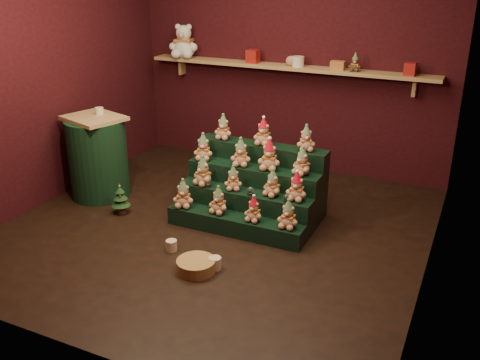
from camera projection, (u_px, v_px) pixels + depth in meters
The scene contains 41 objects.
ground at pixel (216, 228), 5.34m from camera, with size 4.00×4.00×0.00m, color black.
back_wall at pixel (291, 56), 6.53m from camera, with size 4.00×0.10×2.80m, color black.
front_wall at pixel (48, 159), 3.09m from camera, with size 4.00×0.10×2.80m, color black.
left_wall at pixel (41, 71), 5.62m from camera, with size 0.10×4.00×2.80m, color black.
right_wall at pixel (455, 115), 4.01m from camera, with size 0.10×4.00×2.80m, color black.
back_shelf at pixel (286, 67), 6.42m from camera, with size 3.60×0.26×0.24m.
riser_tier_front at pixel (235, 225), 5.21m from camera, with size 1.40×0.22×0.18m, color black.
riser_tier_midfront at pixel (244, 208), 5.36m from camera, with size 1.40×0.22×0.36m, color black.
riser_tier_midback at pixel (253, 192), 5.51m from camera, with size 1.40×0.22×0.54m, color black.
riser_tier_back at pixel (262, 176), 5.66m from camera, with size 1.40×0.22×0.72m, color black.
teddy_0 at pixel (183, 193), 5.33m from camera, with size 0.21×0.19×0.29m, color tan, non-canonical shape.
teddy_1 at pixel (219, 200), 5.20m from camera, with size 0.20×0.18×0.27m, color tan, non-canonical shape.
teddy_2 at pixel (254, 209), 5.04m from camera, with size 0.18×0.16×0.25m, color tan, non-canonical shape.
teddy_3 at pixel (288, 214), 4.90m from camera, with size 0.20×0.18×0.28m, color tan, non-canonical shape.
teddy_4 at pixel (203, 171), 5.40m from camera, with size 0.22×0.19×0.30m, color tan, non-canonical shape.
teddy_5 at pixel (233, 178), 5.29m from camera, with size 0.18×0.16×0.25m, color tan, non-canonical shape.
teddy_6 at pixel (273, 183), 5.14m from camera, with size 0.19×0.17×0.27m, color tan, non-canonical shape.
teddy_7 at pixel (297, 186), 5.04m from camera, with size 0.20×0.18×0.28m, color tan, non-canonical shape.
teddy_8 at pixel (203, 147), 5.57m from camera, with size 0.20×0.18×0.28m, color tan, non-canonical shape.
teddy_9 at pixel (241, 152), 5.40m from camera, with size 0.20×0.18×0.29m, color tan, non-canonical shape.
teddy_10 at pixel (269, 155), 5.29m from camera, with size 0.22×0.20×0.31m, color tan, non-canonical shape.
teddy_11 at pixel (302, 161), 5.17m from camera, with size 0.20×0.18×0.28m, color tan, non-canonical shape.
teddy_12 at pixel (223, 127), 5.64m from camera, with size 0.19×0.17×0.26m, color tan, non-canonical shape.
teddy_13 at pixel (263, 132), 5.46m from camera, with size 0.20×0.18×0.28m, color tan, non-canonical shape.
teddy_14 at pixel (306, 138), 5.29m from camera, with size 0.19×0.17×0.26m, color tan, non-canonical shape.
snow_globe_a at pixel (208, 183), 5.37m from camera, with size 0.07×0.07×0.09m.
snow_globe_b at pixel (250, 191), 5.19m from camera, with size 0.06×0.06×0.09m.
snow_globe_c at pixel (286, 198), 5.04m from camera, with size 0.06×0.06×0.08m.
side_table at pixel (98, 157), 5.93m from camera, with size 0.73×0.66×0.93m.
table_ornament at pixel (99, 111), 5.82m from camera, with size 0.09×0.09×0.07m, color beige.
mini_christmas_tree at pixel (121, 199), 5.60m from camera, with size 0.20×0.20×0.34m.
mug_left at pixel (172, 245), 4.90m from camera, with size 0.10×0.10×0.10m, color beige.
mug_right at pixel (215, 263), 4.61m from camera, with size 0.11×0.11×0.11m, color beige.
wicker_basket at pixel (196, 266), 4.57m from camera, with size 0.34×0.34×0.11m, color #AA8244.
white_bear at pixel (184, 37), 6.84m from camera, with size 0.38×0.34×0.53m, color white, non-canonical shape.
brown_bear at pixel (355, 62), 6.02m from camera, with size 0.14×0.13×0.20m, color #4F331A, non-canonical shape.
gift_tin_red_a at pixel (253, 56), 6.53m from camera, with size 0.14×0.14×0.16m, color #B2211B.
gift_tin_cream at pixel (298, 61), 6.31m from camera, with size 0.14×0.14×0.12m, color beige.
gift_tin_red_b at pixel (410, 69), 5.80m from camera, with size 0.12×0.12×0.14m, color #B2211B.
shelf_plush_ball at pixel (291, 61), 6.35m from camera, with size 0.12×0.12×0.12m, color tan.
scarf_gift_box at pixel (338, 65), 6.13m from camera, with size 0.16×0.10×0.10m, color #EA5821.
Camera 1 is at (2.24, -4.21, 2.45)m, focal length 40.00 mm.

